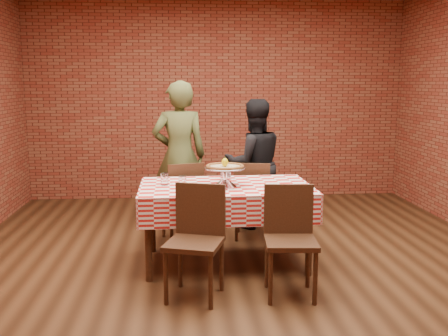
{
  "coord_description": "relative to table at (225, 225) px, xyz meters",
  "views": [
    {
      "loc": [
        -0.51,
        -4.44,
        1.7
      ],
      "look_at": [
        -0.13,
        0.21,
        0.91
      ],
      "focal_mm": 40.33,
      "sensor_mm": 36.0,
      "label": 1
    }
  ],
  "objects": [
    {
      "name": "ground",
      "position": [
        0.12,
        -0.15,
        -0.38
      ],
      "size": [
        6.0,
        6.0,
        0.0
      ],
      "primitive_type": "plane",
      "color": "black",
      "rests_on": "ground"
    },
    {
      "name": "back_wall",
      "position": [
        0.12,
        2.85,
        1.08
      ],
      "size": [
        5.5,
        0.0,
        5.5
      ],
      "primitive_type": "plane",
      "rotation": [
        1.57,
        0.0,
        0.0
      ],
      "color": "maroon",
      "rests_on": "ground"
    },
    {
      "name": "table",
      "position": [
        0.0,
        0.0,
        0.0
      ],
      "size": [
        1.59,
        0.97,
        0.75
      ],
      "primitive_type": "cube",
      "rotation": [
        0.0,
        0.0,
        0.01
      ],
      "color": "#402616",
      "rests_on": "ground"
    },
    {
      "name": "tablecloth",
      "position": [
        0.0,
        0.0,
        0.25
      ],
      "size": [
        1.62,
        1.0,
        0.27
      ],
      "primitive_type": null,
      "rotation": [
        0.0,
        0.0,
        0.01
      ],
      "color": "red",
      "rests_on": "table"
    },
    {
      "name": "pizza_stand",
      "position": [
        -0.01,
        -0.04,
        0.47
      ],
      "size": [
        0.48,
        0.48,
        0.17
      ],
      "primitive_type": null,
      "rotation": [
        0.0,
        0.0,
        0.28
      ],
      "color": "silver",
      "rests_on": "tablecloth"
    },
    {
      "name": "pizza",
      "position": [
        -0.01,
        -0.04,
        0.56
      ],
      "size": [
        0.44,
        0.44,
        0.03
      ],
      "primitive_type": "cylinder",
      "rotation": [
        0.0,
        0.0,
        0.28
      ],
      "color": "beige",
      "rests_on": "pizza_stand"
    },
    {
      "name": "lemon",
      "position": [
        -0.01,
        -0.04,
        0.61
      ],
      "size": [
        0.08,
        0.08,
        0.08
      ],
      "primitive_type": "ellipsoid",
      "rotation": [
        0.0,
        0.0,
        0.28
      ],
      "color": "gold",
      "rests_on": "pizza"
    },
    {
      "name": "water_glass_left",
      "position": [
        -0.4,
        -0.11,
        0.44
      ],
      "size": [
        0.07,
        0.07,
        0.11
      ],
      "primitive_type": "cylinder",
      "rotation": [
        0.0,
        0.0,
        0.01
      ],
      "color": "white",
      "rests_on": "tablecloth"
    },
    {
      "name": "water_glass_right",
      "position": [
        -0.57,
        0.06,
        0.44
      ],
      "size": [
        0.07,
        0.07,
        0.11
      ],
      "primitive_type": "cylinder",
      "rotation": [
        0.0,
        0.0,
        0.01
      ],
      "color": "white",
      "rests_on": "tablecloth"
    },
    {
      "name": "side_plate",
      "position": [
        0.44,
        -0.09,
        0.39
      ],
      "size": [
        0.16,
        0.16,
        0.01
      ],
      "primitive_type": "cylinder",
      "rotation": [
        0.0,
        0.0,
        0.01
      ],
      "color": "white",
      "rests_on": "tablecloth"
    },
    {
      "name": "sweetener_packet_a",
      "position": [
        0.6,
        -0.17,
        0.39
      ],
      "size": [
        0.06,
        0.04,
        0.0
      ],
      "primitive_type": "cube",
      "rotation": [
        0.0,
        0.0,
        0.18
      ],
      "color": "white",
      "rests_on": "tablecloth"
    },
    {
      "name": "sweetener_packet_b",
      "position": [
        0.67,
        -0.14,
        0.39
      ],
      "size": [
        0.05,
        0.04,
        0.0
      ],
      "primitive_type": "cube",
      "rotation": [
        0.0,
        0.0,
        -0.09
      ],
      "color": "white",
      "rests_on": "tablecloth"
    },
    {
      "name": "condiment_caddy",
      "position": [
        0.03,
        0.29,
        0.45
      ],
      "size": [
        0.11,
        0.09,
        0.14
      ],
      "primitive_type": "cube",
      "rotation": [
        0.0,
        0.0,
        -0.1
      ],
      "color": "silver",
      "rests_on": "tablecloth"
    },
    {
      "name": "chair_near_left",
      "position": [
        -0.31,
        -0.77,
        0.07
      ],
      "size": [
        0.52,
        0.52,
        0.9
      ],
      "primitive_type": null,
      "rotation": [
        0.0,
        0.0,
        -0.31
      ],
      "color": "#402616",
      "rests_on": "ground"
    },
    {
      "name": "chair_near_right",
      "position": [
        0.45,
        -0.8,
        0.07
      ],
      "size": [
        0.44,
        0.44,
        0.88
      ],
      "primitive_type": null,
      "rotation": [
        0.0,
        0.0,
        -0.09
      ],
      "color": "#402616",
      "rests_on": "ground"
    },
    {
      "name": "chair_far_left",
      "position": [
        -0.41,
        0.76,
        0.06
      ],
      "size": [
        0.49,
        0.49,
        0.87
      ],
      "primitive_type": null,
      "rotation": [
        0.0,
        0.0,
        3.43
      ],
      "color": "#402616",
      "rests_on": "ground"
    },
    {
      "name": "chair_far_right",
      "position": [
        0.36,
        0.78,
        0.06
      ],
      "size": [
        0.44,
        0.44,
        0.86
      ],
      "primitive_type": null,
      "rotation": [
        0.0,
        0.0,
        2.97
      ],
      "color": "#402616",
      "rests_on": "ground"
    },
    {
      "name": "diner_olive",
      "position": [
        -0.43,
        1.24,
        0.49
      ],
      "size": [
        0.67,
        0.47,
        1.73
      ],
      "primitive_type": "imported",
      "rotation": [
        0.0,
        0.0,
        3.23
      ],
      "color": "#464C26",
      "rests_on": "ground"
    },
    {
      "name": "diner_black",
      "position": [
        0.44,
        1.21,
        0.38
      ],
      "size": [
        0.82,
        0.68,
        1.52
      ],
      "primitive_type": "imported",
      "rotation": [
        0.0,
        0.0,
        3.29
      ],
      "color": "black",
      "rests_on": "ground"
    }
  ]
}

